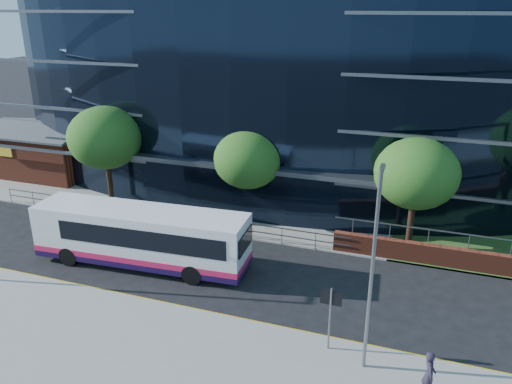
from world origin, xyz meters
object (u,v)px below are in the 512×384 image
at_px(tree_far_c, 416,174).
at_px(pedestrian, 429,374).
at_px(streetlight_east, 372,267).
at_px(city_bus, 143,236).
at_px(street_sign, 331,306).
at_px(brick_pavilion, 49,151).
at_px(tree_far_b, 248,159).
at_px(tree_far_a, 105,138).

relative_size(tree_far_c, pedestrian, 3.60).
xyz_separation_m(streetlight_east, city_bus, (-12.33, 4.47, -2.77)).
xyz_separation_m(street_sign, tree_far_c, (2.50, 10.59, 2.39)).
distance_m(brick_pavilion, pedestrian, 34.53).
bearing_deg(pedestrian, city_bus, 61.90).
bearing_deg(tree_far_b, city_bus, -114.78).
height_order(brick_pavilion, pedestrian, brick_pavilion).
height_order(tree_far_a, pedestrian, tree_far_a).
xyz_separation_m(brick_pavilion, tree_far_a, (9.00, -4.50, 2.92)).
distance_m(tree_far_c, city_bus, 15.19).
bearing_deg(tree_far_b, tree_far_a, -177.14).
distance_m(brick_pavilion, street_sign, 30.49).
height_order(tree_far_b, streetlight_east, streetlight_east).
bearing_deg(pedestrian, tree_far_b, 33.93).
height_order(brick_pavilion, streetlight_east, streetlight_east).
height_order(brick_pavilion, tree_far_a, tree_far_a).
distance_m(street_sign, tree_far_b, 13.54).
xyz_separation_m(tree_far_a, streetlight_east, (19.00, -11.17, -0.42)).
xyz_separation_m(street_sign, pedestrian, (3.83, -1.40, -1.10)).
xyz_separation_m(brick_pavilion, pedestrian, (30.33, -16.49, -0.88)).
relative_size(tree_far_b, tree_far_c, 0.93).
xyz_separation_m(tree_far_a, city_bus, (6.67, -6.71, -3.19)).
xyz_separation_m(tree_far_b, streetlight_east, (9.00, -11.67, 0.23)).
height_order(tree_far_a, streetlight_east, streetlight_east).
height_order(street_sign, tree_far_b, tree_far_b).
bearing_deg(brick_pavilion, streetlight_east, -29.24).
bearing_deg(tree_far_c, tree_far_b, 177.14).
relative_size(street_sign, pedestrian, 1.55).
relative_size(street_sign, tree_far_c, 0.43).
bearing_deg(streetlight_east, street_sign, 158.64).
relative_size(brick_pavilion, pedestrian, 4.76).
xyz_separation_m(street_sign, city_bus, (-10.83, 3.88, -0.48)).
height_order(tree_far_b, city_bus, tree_far_b).
relative_size(brick_pavilion, city_bus, 0.73).
bearing_deg(tree_far_a, streetlight_east, -30.46).
bearing_deg(street_sign, city_bus, 160.27).
bearing_deg(tree_far_c, brick_pavilion, 171.18).
height_order(tree_far_a, tree_far_b, tree_far_a).
bearing_deg(pedestrian, street_sign, 61.58).
height_order(brick_pavilion, tree_far_c, tree_far_c).
bearing_deg(streetlight_east, brick_pavilion, 150.76).
bearing_deg(brick_pavilion, tree_far_a, -26.55).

